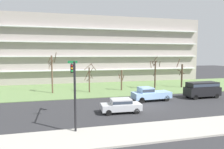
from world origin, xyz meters
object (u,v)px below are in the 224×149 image
pickup_blue_near_left (150,94)px  traffic_signal_mast (74,81)px  tree_far_left (52,72)px  sedan_silver_center_left (121,105)px  van_black_center_right (202,89)px  tree_left (90,78)px  tree_right (155,73)px  tree_center (121,80)px  tree_far_right (181,74)px

pickup_blue_near_left → traffic_signal_mast: traffic_signal_mast is taller
tree_far_left → sedan_silver_center_left: size_ratio=1.52×
pickup_blue_near_left → van_black_center_right: (8.44, 0.01, 0.38)m
tree_left → tree_right: bearing=0.5°
sedan_silver_center_left → tree_left: bearing=100.8°
tree_left → sedan_silver_center_left: 12.84m
tree_right → sedan_silver_center_left: size_ratio=1.37×
pickup_blue_near_left → traffic_signal_mast: (-10.74, -7.18, 3.03)m
tree_far_left → sedan_silver_center_left: bearing=-59.3°
sedan_silver_center_left → van_black_center_right: 14.66m
sedan_silver_center_left → van_black_center_right: size_ratio=0.85×
tree_far_left → traffic_signal_mast: 16.25m
tree_center → pickup_blue_near_left: bearing=-79.9°
tree_far_left → traffic_signal_mast: (2.68, -16.02, 0.47)m
tree_left → tree_center: tree_left is taller
tree_center → tree_far_right: bearing=1.6°
tree_center → van_black_center_right: 13.22m
pickup_blue_near_left → tree_right: bearing=-122.8°
tree_left → tree_right: tree_right is taller
tree_center → sedan_silver_center_left: (-3.96, -13.15, -1.07)m
tree_far_left → van_black_center_right: tree_far_left is taller
tree_left → pickup_blue_near_left: 11.04m
tree_far_right → tree_right: bearing=-172.4°
tree_right → tree_far_right: (6.03, 0.80, -0.56)m
tree_far_left → tree_center: 11.99m
tree_left → tree_far_right: 18.12m
pickup_blue_near_left → sedan_silver_center_left: bearing=36.4°
tree_left → sedan_silver_center_left: (1.84, -12.60, -1.70)m
sedan_silver_center_left → traffic_signal_mast: (-5.24, -2.69, 3.18)m
tree_left → tree_far_right: tree_far_right is taller
tree_far_left → pickup_blue_near_left: bearing=-33.4°
tree_far_right → sedan_silver_center_left: tree_far_right is taller
tree_left → pickup_blue_near_left: (7.34, -8.11, -1.55)m
tree_right → van_black_center_right: size_ratio=1.17×
tree_far_right → traffic_signal_mast: traffic_signal_mast is taller
tree_right → van_black_center_right: 9.16m
pickup_blue_near_left → van_black_center_right: van_black_center_right is taller
tree_left → tree_right: 12.08m
tree_left → traffic_signal_mast: 15.73m
tree_right → tree_far_left: bearing=178.0°
tree_center → van_black_center_right: (9.99, -8.65, -0.55)m
tree_far_right → van_black_center_right: bearing=-104.4°
sedan_silver_center_left → van_black_center_right: (13.94, 4.50, 0.52)m
traffic_signal_mast → tree_right: bearing=44.8°
tree_far_left → tree_left: (6.08, -0.73, -1.01)m
sedan_silver_center_left → traffic_signal_mast: traffic_signal_mast is taller
van_black_center_right → tree_far_right: bearing=-105.8°
tree_far_right → traffic_signal_mast: size_ratio=0.96×
pickup_blue_near_left → tree_center: bearing=-82.7°
tree_left → tree_far_left: bearing=173.1°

